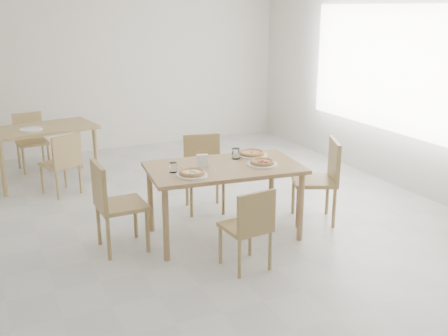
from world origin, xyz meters
name	(u,v)px	position (x,y,z in m)	size (l,w,h in m)	color
room	(391,69)	(2.98, 0.30, 1.50)	(7.28, 7.00, 7.00)	beige
main_table	(224,174)	(0.25, -0.46, 0.67)	(1.59, 1.01, 0.75)	#A27653
chair_south	(250,224)	(0.14, -1.23, 0.44)	(0.41, 0.41, 0.77)	#A68B53
chair_north	(203,167)	(0.37, 0.36, 0.50)	(0.51, 0.51, 0.86)	#A68B53
chair_west	(112,200)	(-0.85, -0.32, 0.51)	(0.45, 0.45, 0.89)	#A68B53
chair_east	(322,175)	(1.38, -0.55, 0.53)	(0.60, 0.60, 0.91)	#A68B53
plate_margherita	(252,155)	(0.67, -0.25, 0.76)	(0.32, 0.32, 0.02)	white
plate_mushroom	(192,175)	(-0.15, -0.62, 0.76)	(0.30, 0.30, 0.02)	white
plate_pepperoni	(262,164)	(0.61, -0.60, 0.76)	(0.31, 0.31, 0.02)	white
pizza_margherita	(252,153)	(0.67, -0.25, 0.78)	(0.33, 0.33, 0.03)	tan
pizza_mushroom	(192,172)	(-0.15, -0.62, 0.78)	(0.26, 0.26, 0.03)	tan
pizza_pepperoni	(262,162)	(0.61, -0.60, 0.78)	(0.31, 0.31, 0.03)	tan
tumbler_a	(236,154)	(0.47, -0.28, 0.81)	(0.08, 0.08, 0.11)	white
tumbler_b	(173,167)	(-0.28, -0.44, 0.80)	(0.07, 0.07, 0.10)	white
napkin_holder	(202,161)	(0.03, -0.42, 0.81)	(0.13, 0.08, 0.13)	silver
fork_a	(183,167)	(-0.14, -0.34, 0.75)	(0.02, 0.19, 0.01)	silver
fork_b	(215,171)	(0.10, -0.58, 0.75)	(0.01, 0.17, 0.01)	silver
second_table	(42,134)	(-1.18, 2.16, 0.66)	(1.46, 0.99, 0.75)	#A68B53
chair_back_s	(63,160)	(-1.03, 1.49, 0.45)	(0.51, 0.51, 0.78)	#A68B53
chair_back_n	(31,137)	(-1.28, 2.85, 0.47)	(0.44, 0.44, 0.81)	#A68B53
plate_empty	(31,129)	(-1.32, 2.03, 0.76)	(0.28, 0.28, 0.02)	white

